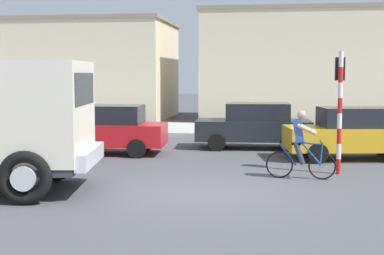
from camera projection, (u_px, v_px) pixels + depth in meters
The scene contains 9 objects.
ground_plane at pixel (213, 193), 12.33m from camera, with size 120.00×120.00×0.00m, color #4C4C51.
sidewalk_far at pixel (242, 130), 25.25m from camera, with size 80.00×5.00×0.16m, color #ADADA8.
cyclist at pixel (301, 145), 13.87m from camera, with size 1.73×0.50×1.72m.
traffic_light_pole at pixel (340, 95), 14.50m from camera, with size 0.24×0.43×3.20m.
car_red_near at pixel (353, 133), 17.08m from camera, with size 4.22×2.34×1.60m.
car_white_mid at pixel (254, 125), 19.58m from camera, with size 4.09×2.04×1.60m.
car_far_side at pixel (105, 129), 18.22m from camera, with size 4.07×2.02×1.60m.
building_corner_left at pixel (72, 69), 33.67m from camera, with size 12.05×7.59×5.75m.
building_mid_block at pixel (308, 66), 31.45m from camera, with size 12.00×6.25×6.16m.
Camera 1 is at (1.21, -12.08, 2.63)m, focal length 52.07 mm.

